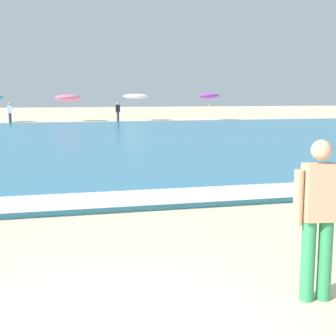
{
  "coord_description": "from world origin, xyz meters",
  "views": [
    {
      "loc": [
        -0.57,
        -4.19,
        2.19
      ],
      "look_at": [
        1.15,
        2.69,
        1.1
      ],
      "focal_mm": 51.48,
      "sensor_mm": 36.0,
      "label": 1
    }
  ],
  "objects_px": {
    "beach_umbrella_2": "(68,98)",
    "beach_umbrella_4": "(209,96)",
    "beachgoer_near_row_left": "(10,113)",
    "beach_umbrella_3": "(135,96)",
    "beachgoer_near_row_right": "(118,112)"
  },
  "relations": [
    {
      "from": "beach_umbrella_2",
      "to": "beach_umbrella_4",
      "type": "bearing_deg",
      "value": -6.57
    },
    {
      "from": "beach_umbrella_3",
      "to": "beachgoer_near_row_left",
      "type": "bearing_deg",
      "value": -164.17
    },
    {
      "from": "beach_umbrella_2",
      "to": "beach_umbrella_3",
      "type": "height_order",
      "value": "beach_umbrella_3"
    },
    {
      "from": "beach_umbrella_3",
      "to": "beachgoer_near_row_left",
      "type": "xyz_separation_m",
      "value": [
        -9.71,
        -2.75,
        -1.18
      ]
    },
    {
      "from": "beach_umbrella_4",
      "to": "beachgoer_near_row_left",
      "type": "xyz_separation_m",
      "value": [
        -15.77,
        -1.77,
        -1.2
      ]
    },
    {
      "from": "beach_umbrella_2",
      "to": "beachgoer_near_row_right",
      "type": "height_order",
      "value": "beach_umbrella_2"
    },
    {
      "from": "beachgoer_near_row_right",
      "to": "beach_umbrella_2",
      "type": "bearing_deg",
      "value": 141.52
    },
    {
      "from": "beach_umbrella_3",
      "to": "beachgoer_near_row_right",
      "type": "distance_m",
      "value": 3.32
    },
    {
      "from": "beachgoer_near_row_left",
      "to": "beach_umbrella_2",
      "type": "bearing_deg",
      "value": 35.69
    },
    {
      "from": "beach_umbrella_2",
      "to": "beach_umbrella_3",
      "type": "xyz_separation_m",
      "value": [
        5.4,
        -0.34,
        0.13
      ]
    },
    {
      "from": "beachgoer_near_row_left",
      "to": "beachgoer_near_row_right",
      "type": "distance_m",
      "value": 7.89
    },
    {
      "from": "beach_umbrella_4",
      "to": "beachgoer_near_row_left",
      "type": "distance_m",
      "value": 15.91
    },
    {
      "from": "beach_umbrella_3",
      "to": "beachgoer_near_row_right",
      "type": "height_order",
      "value": "beach_umbrella_3"
    },
    {
      "from": "beach_umbrella_2",
      "to": "beach_umbrella_3",
      "type": "distance_m",
      "value": 5.42
    },
    {
      "from": "beach_umbrella_4",
      "to": "beachgoer_near_row_right",
      "type": "height_order",
      "value": "beach_umbrella_4"
    }
  ]
}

